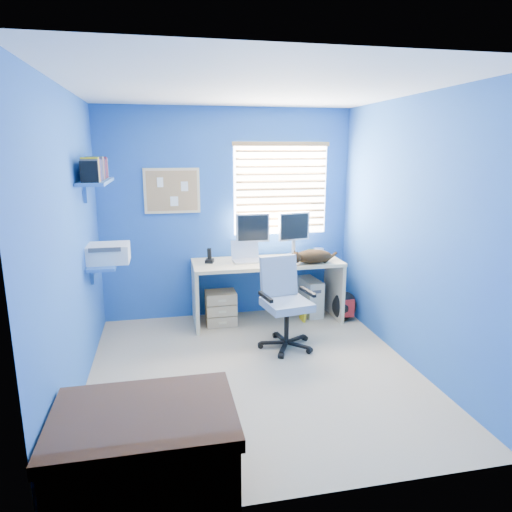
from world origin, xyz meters
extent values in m
cube|color=tan|center=(0.00, 0.00, 0.00)|extent=(3.00, 3.20, 0.00)
cube|color=white|center=(0.00, 0.00, 2.50)|extent=(3.00, 3.20, 0.00)
cube|color=#2662B6|center=(0.00, 1.60, 1.25)|extent=(3.00, 0.01, 2.50)
cube|color=#2662B6|center=(0.00, -1.60, 1.25)|extent=(3.00, 0.01, 2.50)
cube|color=#2662B6|center=(-1.50, 0.00, 1.25)|extent=(0.01, 3.20, 2.50)
cube|color=#2662B6|center=(1.50, 0.00, 1.25)|extent=(0.01, 3.20, 2.50)
cube|color=#D4BC7A|center=(0.41, 1.26, 0.37)|extent=(1.74, 0.65, 0.74)
cube|color=silver|center=(0.17, 1.28, 0.85)|extent=(0.34, 0.27, 0.22)
cube|color=silver|center=(0.27, 1.44, 1.01)|extent=(0.40, 0.12, 0.54)
cube|color=silver|center=(0.78, 1.44, 1.01)|extent=(0.42, 0.20, 0.54)
cube|color=black|center=(-0.26, 1.31, 0.82)|extent=(0.12, 0.13, 0.17)
imported|color=#3A7E59|center=(0.97, 1.31, 0.79)|extent=(0.10, 0.09, 0.10)
cylinder|color=silver|center=(1.13, 1.49, 0.78)|extent=(0.13, 0.13, 0.07)
ellipsoid|color=black|center=(0.90, 1.05, 0.82)|extent=(0.49, 0.34, 0.16)
cube|color=beige|center=(0.98, 1.37, 0.23)|extent=(0.24, 0.46, 0.45)
cube|color=tan|center=(-0.15, 1.25, 0.20)|extent=(0.35, 0.28, 0.41)
cube|color=yellow|center=(0.84, 1.17, 0.12)|extent=(0.03, 0.17, 0.24)
ellipsoid|color=black|center=(1.33, 1.08, 0.18)|extent=(0.34, 0.29, 0.35)
cube|color=#442C20|center=(-0.94, -1.30, 0.25)|extent=(1.04, 0.74, 0.50)
cylinder|color=black|center=(0.43, 0.46, 0.03)|extent=(0.62, 0.62, 0.06)
cylinder|color=black|center=(0.43, 0.46, 0.25)|extent=(0.06, 0.06, 0.37)
cube|color=#7486A9|center=(0.43, 0.46, 0.47)|extent=(0.51, 0.51, 0.08)
cube|color=#7486A9|center=(0.40, 0.67, 0.72)|extent=(0.40, 0.13, 0.42)
cube|color=white|center=(0.65, 1.59, 1.55)|extent=(1.15, 0.01, 1.10)
cube|color=#AB733C|center=(0.65, 1.56, 1.55)|extent=(1.10, 0.03, 1.00)
cube|color=#D4BC7A|center=(-0.65, 1.58, 1.55)|extent=(0.64, 0.02, 0.52)
cube|color=tan|center=(-0.65, 1.57, 1.55)|extent=(0.58, 0.01, 0.46)
cube|color=#3368B4|center=(-1.36, 0.75, 0.92)|extent=(0.26, 0.55, 0.03)
cube|color=silver|center=(-1.32, 0.75, 1.02)|extent=(0.42, 0.34, 0.18)
cube|color=#3368B4|center=(-1.37, 0.75, 1.72)|extent=(0.24, 0.90, 0.03)
cube|color=navy|center=(-1.38, 0.75, 1.84)|extent=(0.15, 0.80, 0.22)
camera|label=1|loc=(-0.77, -3.81, 2.01)|focal=32.00mm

